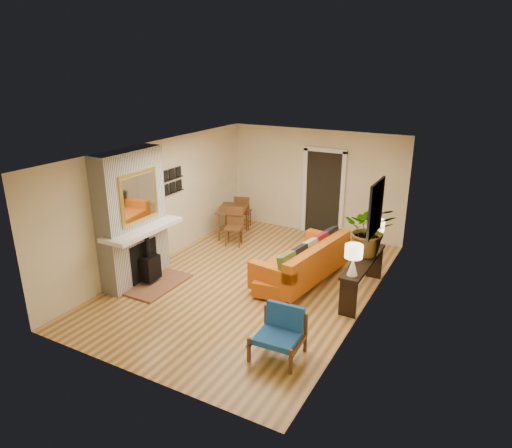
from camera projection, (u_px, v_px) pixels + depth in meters
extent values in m
plane|color=tan|center=(251.00, 282.00, 9.02)|extent=(6.50, 6.50, 0.00)
plane|color=white|center=(251.00, 151.00, 8.15)|extent=(6.50, 6.50, 0.00)
plane|color=#F7E5C1|center=(315.00, 182.00, 11.28)|extent=(4.50, 0.00, 4.50)
plane|color=#F7E5C1|center=(129.00, 291.00, 5.89)|extent=(4.50, 0.00, 4.50)
plane|color=#F7E5C1|center=(158.00, 203.00, 9.60)|extent=(0.00, 6.50, 6.50)
plane|color=#F7E5C1|center=(369.00, 241.00, 7.57)|extent=(0.00, 6.50, 6.50)
cube|color=black|center=(323.00, 194.00, 11.22)|extent=(0.88, 0.06, 2.10)
cube|color=white|center=(305.00, 191.00, 11.44)|extent=(0.10, 0.08, 2.18)
cube|color=white|center=(342.00, 196.00, 10.99)|extent=(0.10, 0.08, 2.18)
cube|color=white|center=(326.00, 150.00, 10.85)|extent=(1.08, 0.08, 0.10)
cube|color=black|center=(376.00, 208.00, 7.77)|extent=(0.04, 0.85, 0.95)
cube|color=slate|center=(374.00, 208.00, 7.78)|extent=(0.01, 0.70, 0.80)
cube|color=black|center=(169.00, 194.00, 9.83)|extent=(0.06, 0.95, 0.02)
cube|color=black|center=(169.00, 180.00, 9.73)|extent=(0.06, 0.95, 0.02)
cube|color=white|center=(129.00, 190.00, 8.49)|extent=(0.42, 1.50, 1.48)
cube|color=white|center=(135.00, 254.00, 8.92)|extent=(0.42, 1.50, 1.12)
cube|color=white|center=(143.00, 229.00, 8.62)|extent=(0.60, 1.68, 0.08)
cube|color=black|center=(144.00, 261.00, 8.86)|extent=(0.03, 0.72, 0.78)
cube|color=brown|center=(158.00, 284.00, 8.87)|extent=(0.75, 1.30, 0.04)
cube|color=black|center=(149.00, 267.00, 8.85)|extent=(0.30, 0.36, 0.48)
cylinder|color=black|center=(147.00, 246.00, 8.70)|extent=(0.10, 0.10, 0.40)
cube|color=gold|center=(139.00, 197.00, 8.42)|extent=(0.04, 0.95, 0.95)
cube|color=silver|center=(140.00, 197.00, 8.42)|extent=(0.01, 0.82, 0.82)
cylinder|color=silver|center=(256.00, 290.00, 8.59)|extent=(0.05, 0.05, 0.11)
cylinder|color=silver|center=(290.00, 302.00, 8.16)|extent=(0.05, 0.05, 0.11)
cylinder|color=silver|center=(310.00, 256.00, 10.09)|extent=(0.05, 0.05, 0.11)
cylinder|color=silver|center=(341.00, 264.00, 9.67)|extent=(0.05, 0.05, 0.11)
cube|color=orange|center=(302.00, 266.00, 9.05)|extent=(1.29, 2.38, 0.32)
cube|color=orange|center=(319.00, 255.00, 8.72)|extent=(0.54, 2.27, 0.38)
cube|color=orange|center=(272.00, 272.00, 8.19)|extent=(0.99, 0.33, 0.22)
cube|color=orange|center=(327.00, 239.00, 9.74)|extent=(0.99, 0.33, 0.22)
cube|color=#455F29|center=(288.00, 266.00, 8.14)|extent=(0.28, 0.46, 0.45)
cube|color=black|center=(301.00, 258.00, 8.47)|extent=(0.28, 0.46, 0.45)
cube|color=#A5A5A0|center=(312.00, 251.00, 8.79)|extent=(0.28, 0.46, 0.45)
cube|color=maroon|center=(322.00, 245.00, 9.08)|extent=(0.28, 0.46, 0.45)
cube|color=black|center=(332.00, 238.00, 9.40)|extent=(0.28, 0.46, 0.45)
cylinder|color=silver|center=(256.00, 297.00, 8.36)|extent=(0.04, 0.04, 0.05)
cylinder|color=silver|center=(284.00, 303.00, 8.18)|extent=(0.04, 0.04, 0.05)
cylinder|color=silver|center=(266.00, 285.00, 8.84)|extent=(0.04, 0.04, 0.05)
cylinder|color=silver|center=(292.00, 289.00, 8.65)|extent=(0.04, 0.04, 0.05)
cube|color=orange|center=(275.00, 285.00, 8.45)|extent=(0.74, 0.74, 0.28)
cube|color=brown|center=(258.00, 335.00, 6.77)|extent=(0.08, 0.67, 0.04)
cube|color=brown|center=(249.00, 350.00, 6.55)|extent=(0.05, 0.05, 0.39)
cube|color=brown|center=(266.00, 323.00, 7.01)|extent=(0.05, 0.05, 0.63)
cube|color=brown|center=(298.00, 346.00, 6.51)|extent=(0.08, 0.67, 0.04)
cube|color=brown|center=(291.00, 362.00, 6.28)|extent=(0.05, 0.05, 0.39)
cube|color=brown|center=(306.00, 333.00, 6.75)|extent=(0.05, 0.05, 0.63)
cube|color=#1E79B8|center=(278.00, 337.00, 6.62)|extent=(0.62, 0.59, 0.09)
cube|color=#1E79B8|center=(285.00, 316.00, 6.78)|extent=(0.60, 0.18, 0.37)
cube|color=brown|center=(233.00, 209.00, 11.21)|extent=(0.95, 1.12, 0.04)
cylinder|color=brown|center=(219.00, 227.00, 10.99)|extent=(0.05, 0.05, 0.69)
cylinder|color=brown|center=(240.00, 229.00, 10.91)|extent=(0.05, 0.05, 0.69)
cylinder|color=brown|center=(226.00, 217.00, 11.75)|extent=(0.05, 0.05, 0.69)
cylinder|color=brown|center=(246.00, 218.00, 11.68)|extent=(0.05, 0.05, 0.69)
cube|color=brown|center=(234.00, 228.00, 10.71)|extent=(0.51, 0.51, 0.04)
cube|color=brown|center=(235.00, 216.00, 10.81)|extent=(0.39, 0.17, 0.44)
cylinder|color=brown|center=(226.00, 239.00, 10.66)|extent=(0.04, 0.04, 0.42)
cylinder|color=brown|center=(239.00, 239.00, 10.61)|extent=(0.04, 0.04, 0.42)
cylinder|color=brown|center=(228.00, 234.00, 10.96)|extent=(0.04, 0.04, 0.42)
cylinder|color=brown|center=(242.00, 234.00, 10.91)|extent=(0.04, 0.04, 0.42)
cube|color=brown|center=(243.00, 212.00, 11.86)|extent=(0.51, 0.51, 0.04)
cube|color=brown|center=(242.00, 205.00, 11.60)|extent=(0.39, 0.17, 0.44)
cylinder|color=brown|center=(236.00, 221.00, 11.81)|extent=(0.04, 0.04, 0.42)
cylinder|color=brown|center=(248.00, 222.00, 11.76)|extent=(0.04, 0.04, 0.42)
cylinder|color=brown|center=(238.00, 217.00, 12.11)|extent=(0.04, 0.04, 0.42)
cylinder|color=brown|center=(250.00, 218.00, 12.06)|extent=(0.04, 0.04, 0.42)
cube|color=black|center=(364.00, 261.00, 8.26)|extent=(0.34, 1.85, 0.05)
cube|color=black|center=(348.00, 299.00, 7.68)|extent=(0.30, 0.04, 0.68)
cube|color=black|center=(374.00, 262.00, 9.08)|extent=(0.30, 0.04, 0.68)
cone|color=white|center=(353.00, 267.00, 7.61)|extent=(0.18, 0.18, 0.30)
cylinder|color=white|center=(353.00, 257.00, 7.55)|extent=(0.03, 0.03, 0.06)
cylinder|color=#FFEABF|center=(354.00, 251.00, 7.52)|extent=(0.30, 0.30, 0.22)
cone|color=white|center=(375.00, 239.00, 8.82)|extent=(0.18, 0.18, 0.30)
cylinder|color=white|center=(376.00, 230.00, 8.76)|extent=(0.03, 0.03, 0.06)
cylinder|color=#FFEABF|center=(377.00, 225.00, 8.73)|extent=(0.30, 0.30, 0.22)
imported|color=#1E5919|center=(370.00, 229.00, 8.30)|extent=(1.07, 0.98, 0.99)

